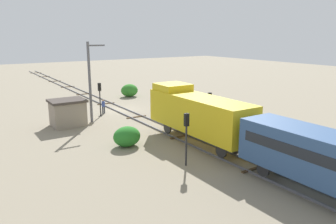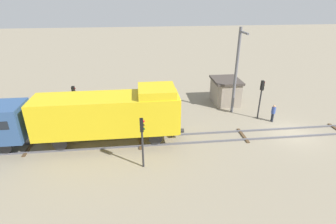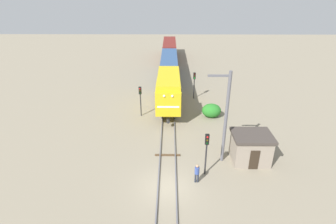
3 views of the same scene
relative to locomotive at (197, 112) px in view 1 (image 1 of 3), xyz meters
The scene contains 11 objects.
ground_plane 15.76m from the locomotive, 90.00° to the right, with size 159.13×159.13×0.00m, color gray.
railway_track 15.74m from the locomotive, 90.00° to the right, with size 2.40×106.09×0.16m.
locomotive is the anchor object (origin of this frame).
traffic_signal_near 14.15m from the locomotive, 76.93° to the right, with size 0.32×0.34×3.86m.
traffic_signal_mid 4.17m from the locomotive, 144.69° to the right, with size 0.32×0.34×3.79m.
traffic_signal_far 4.96m from the locomotive, 43.41° to the left, with size 0.32×0.34×3.84m.
worker_near_track 15.16m from the locomotive, 80.83° to the right, with size 0.38×0.38×1.70m.
catenary_mast 12.89m from the locomotive, 67.24° to the right, with size 1.94×0.28×8.48m.
relay_hut 14.04m from the locomotive, 57.53° to the right, with size 3.50×2.90×2.74m.
bush_near 6.23m from the locomotive, 26.74° to the right, with size 2.34×1.91×1.70m, color #277526.
bush_mid 23.72m from the locomotive, 102.57° to the right, with size 2.61×2.13×1.90m, color #2E7926.
Camera 1 is at (16.68, 36.65, 9.12)m, focal length 35.00 mm.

